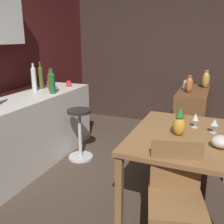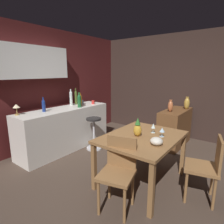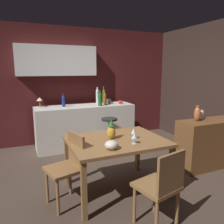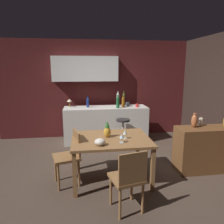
{
  "view_description": "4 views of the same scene",
  "coord_description": "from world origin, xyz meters",
  "px_view_note": "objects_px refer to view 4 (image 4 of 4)",
  "views": [
    {
      "loc": [
        -2.3,
        -0.63,
        1.62
      ],
      "look_at": [
        0.24,
        0.42,
        0.81
      ],
      "focal_mm": 41.11,
      "sensor_mm": 36.0,
      "label": 1
    },
    {
      "loc": [
        -2.3,
        -1.61,
        1.67
      ],
      "look_at": [
        0.4,
        0.43,
        0.93
      ],
      "focal_mm": 29.8,
      "sensor_mm": 36.0,
      "label": 2
    },
    {
      "loc": [
        -1.12,
        -2.99,
        1.67
      ],
      "look_at": [
        0.38,
        0.51,
        0.93
      ],
      "focal_mm": 35.36,
      "sensor_mm": 36.0,
      "label": 3
    },
    {
      "loc": [
        -0.39,
        -3.71,
        1.87
      ],
      "look_at": [
        0.22,
        0.62,
        0.96
      ],
      "focal_mm": 33.98,
      "sensor_mm": 36.0,
      "label": 4
    }
  ],
  "objects_px": {
    "vase_copper": "(194,121)",
    "wine_bottle_olive": "(124,99)",
    "chair_by_doorway": "(129,178)",
    "pineapple_centerpiece": "(107,130)",
    "dining_table": "(111,143)",
    "wine_bottle_amber": "(123,102)",
    "pillar_candle_tall": "(201,122)",
    "cup_red": "(137,105)",
    "wine_bottle_green": "(118,102)",
    "bar_stool": "(123,133)",
    "wine_glass_right": "(122,137)",
    "fruit_bowl": "(100,142)",
    "wine_bottle_clear": "(118,99)",
    "cup_slate": "(128,104)",
    "wine_glass_left": "(125,132)",
    "counter_lamp": "(69,101)",
    "wine_bottle_cobalt": "(88,102)",
    "sideboard_cabinet": "(206,149)",
    "chair_near_window": "(70,155)"
  },
  "relations": [
    {
      "from": "wine_bottle_olive",
      "to": "cup_red",
      "type": "bearing_deg",
      "value": -44.59
    },
    {
      "from": "cup_red",
      "to": "pillar_candle_tall",
      "type": "bearing_deg",
      "value": -63.65
    },
    {
      "from": "counter_lamp",
      "to": "cup_red",
      "type": "bearing_deg",
      "value": -10.0
    },
    {
      "from": "dining_table",
      "to": "vase_copper",
      "type": "xyz_separation_m",
      "value": [
        1.54,
        0.15,
        0.28
      ]
    },
    {
      "from": "wine_glass_right",
      "to": "cup_red",
      "type": "relative_size",
      "value": 1.25
    },
    {
      "from": "pillar_candle_tall",
      "to": "cup_red",
      "type": "bearing_deg",
      "value": 116.35
    },
    {
      "from": "wine_bottle_amber",
      "to": "sideboard_cabinet",
      "type": "bearing_deg",
      "value": -56.33
    },
    {
      "from": "sideboard_cabinet",
      "to": "cup_red",
      "type": "height_order",
      "value": "cup_red"
    },
    {
      "from": "pineapple_centerpiece",
      "to": "cup_red",
      "type": "distance_m",
      "value": 2.02
    },
    {
      "from": "bar_stool",
      "to": "wine_glass_right",
      "type": "height_order",
      "value": "wine_glass_right"
    },
    {
      "from": "wine_bottle_green",
      "to": "wine_bottle_clear",
      "type": "bearing_deg",
      "value": 80.21
    },
    {
      "from": "wine_bottle_amber",
      "to": "pineapple_centerpiece",
      "type": "bearing_deg",
      "value": -108.65
    },
    {
      "from": "fruit_bowl",
      "to": "wine_bottle_cobalt",
      "type": "bearing_deg",
      "value": 92.8
    },
    {
      "from": "wine_glass_right",
      "to": "fruit_bowl",
      "type": "xyz_separation_m",
      "value": [
        -0.34,
        -0.07,
        -0.05
      ]
    },
    {
      "from": "cup_red",
      "to": "vase_copper",
      "type": "xyz_separation_m",
      "value": [
        0.62,
        -1.68,
        -0.0
      ]
    },
    {
      "from": "cup_slate",
      "to": "vase_copper",
      "type": "relative_size",
      "value": 0.5
    },
    {
      "from": "wine_bottle_clear",
      "to": "cup_slate",
      "type": "bearing_deg",
      "value": -18.37
    },
    {
      "from": "chair_by_doorway",
      "to": "wine_bottle_cobalt",
      "type": "height_order",
      "value": "wine_bottle_cobalt"
    },
    {
      "from": "wine_bottle_amber",
      "to": "wine_bottle_clear",
      "type": "bearing_deg",
      "value": 117.2
    },
    {
      "from": "wine_bottle_olive",
      "to": "vase_copper",
      "type": "relative_size",
      "value": 1.49
    },
    {
      "from": "cup_red",
      "to": "pillar_candle_tall",
      "type": "height_order",
      "value": "pillar_candle_tall"
    },
    {
      "from": "chair_near_window",
      "to": "wine_bottle_amber",
      "type": "relative_size",
      "value": 3.07
    },
    {
      "from": "chair_by_doorway",
      "to": "wine_bottle_green",
      "type": "height_order",
      "value": "wine_bottle_green"
    },
    {
      "from": "bar_stool",
      "to": "pineapple_centerpiece",
      "type": "height_order",
      "value": "pineapple_centerpiece"
    },
    {
      "from": "wine_glass_left",
      "to": "pineapple_centerpiece",
      "type": "relative_size",
      "value": 0.54
    },
    {
      "from": "pineapple_centerpiece",
      "to": "counter_lamp",
      "type": "bearing_deg",
      "value": 109.34
    },
    {
      "from": "dining_table",
      "to": "cup_red",
      "type": "bearing_deg",
      "value": 63.37
    },
    {
      "from": "bar_stool",
      "to": "wine_glass_left",
      "type": "distance_m",
      "value": 1.58
    },
    {
      "from": "wine_bottle_clear",
      "to": "vase_copper",
      "type": "distance_m",
      "value": 2.23
    },
    {
      "from": "vase_copper",
      "to": "wine_bottle_olive",
      "type": "bearing_deg",
      "value": 114.89
    },
    {
      "from": "wine_bottle_green",
      "to": "wine_bottle_olive",
      "type": "relative_size",
      "value": 0.85
    },
    {
      "from": "wine_glass_right",
      "to": "wine_bottle_amber",
      "type": "xyz_separation_m",
      "value": [
        0.44,
        2.15,
        0.2
      ]
    },
    {
      "from": "pineapple_centerpiece",
      "to": "wine_bottle_green",
      "type": "relative_size",
      "value": 0.83
    },
    {
      "from": "wine_bottle_amber",
      "to": "wine_bottle_olive",
      "type": "xyz_separation_m",
      "value": [
        0.06,
        0.21,
        0.04
      ]
    },
    {
      "from": "chair_by_doorway",
      "to": "pineapple_centerpiece",
      "type": "bearing_deg",
      "value": 100.02
    },
    {
      "from": "sideboard_cabinet",
      "to": "wine_bottle_amber",
      "type": "xyz_separation_m",
      "value": [
        -1.2,
        1.81,
        0.63
      ]
    },
    {
      "from": "counter_lamp",
      "to": "pillar_candle_tall",
      "type": "distance_m",
      "value": 3.14
    },
    {
      "from": "cup_slate",
      "to": "counter_lamp",
      "type": "bearing_deg",
      "value": 176.02
    },
    {
      "from": "pineapple_centerpiece",
      "to": "vase_copper",
      "type": "bearing_deg",
      "value": 3.37
    },
    {
      "from": "sideboard_cabinet",
      "to": "bar_stool",
      "type": "height_order",
      "value": "sideboard_cabinet"
    },
    {
      "from": "counter_lamp",
      "to": "vase_copper",
      "type": "xyz_separation_m",
      "value": [
        2.32,
        -1.98,
        -0.11
      ]
    },
    {
      "from": "dining_table",
      "to": "fruit_bowl",
      "type": "relative_size",
      "value": 7.82
    },
    {
      "from": "fruit_bowl",
      "to": "counter_lamp",
      "type": "distance_m",
      "value": 2.52
    },
    {
      "from": "cup_slate",
      "to": "counter_lamp",
      "type": "height_order",
      "value": "counter_lamp"
    },
    {
      "from": "dining_table",
      "to": "wine_bottle_amber",
      "type": "xyz_separation_m",
      "value": [
        0.58,
        1.91,
        0.38
      ]
    },
    {
      "from": "chair_by_doorway",
      "to": "cup_red",
      "type": "bearing_deg",
      "value": 73.47
    },
    {
      "from": "wine_glass_right",
      "to": "cup_slate",
      "type": "xyz_separation_m",
      "value": [
        0.58,
        2.27,
        0.11
      ]
    },
    {
      "from": "wine_bottle_green",
      "to": "wine_bottle_olive",
      "type": "bearing_deg",
      "value": 57.75
    },
    {
      "from": "bar_stool",
      "to": "wine_glass_right",
      "type": "relative_size",
      "value": 5.21
    },
    {
      "from": "bar_stool",
      "to": "wine_bottle_clear",
      "type": "xyz_separation_m",
      "value": [
        -0.01,
        0.69,
        0.71
      ]
    }
  ]
}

